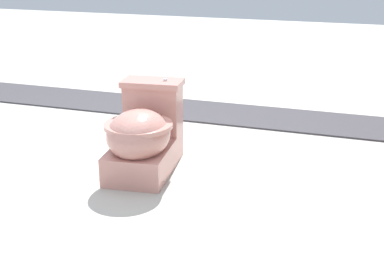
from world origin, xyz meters
TOP-DOWN VIEW (x-y plane):
  - ground_plane at (0.00, 0.00)m, footprint 14.00×14.00m
  - gravel_strip at (-1.33, 0.50)m, footprint 0.56×8.00m
  - toilet at (-0.09, 0.29)m, footprint 0.67×0.44m

SIDE VIEW (x-z plane):
  - ground_plane at x=0.00m, z-range 0.00..0.00m
  - gravel_strip at x=-1.33m, z-range 0.00..0.01m
  - toilet at x=-0.09m, z-range -0.04..0.48m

